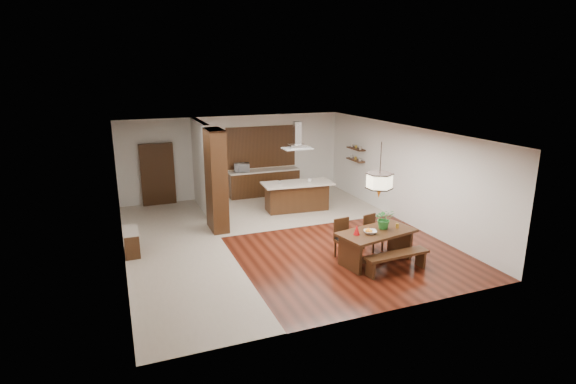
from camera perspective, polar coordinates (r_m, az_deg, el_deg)
name	(u,v)px	position (r m, az deg, el deg)	size (l,w,h in m)	color
room_shell	(277,164)	(11.89, -1.35, 3.64)	(9.00, 9.04, 2.92)	#341109
tile_hallway	(177,251)	(11.88, -13.94, -7.23)	(2.50, 9.00, 0.01)	#B6A897
tile_kitchen	(287,207)	(15.10, -0.12, -1.89)	(5.50, 4.00, 0.01)	#B6A897
soffit_band	(277,132)	(11.75, -1.37, 7.57)	(8.00, 9.00, 0.02)	#3B1F0E
partition_pier	(216,181)	(12.77, -9.11, 1.45)	(0.45, 1.00, 2.90)	black
partition_stub	(202,166)	(14.78, -10.89, 3.25)	(0.18, 2.40, 2.90)	silver
hallway_console	(131,242)	(11.89, -19.26, -6.03)	(0.37, 0.88, 0.63)	black
hallway_doorway	(158,174)	(15.77, -16.22, 2.16)	(1.10, 0.20, 2.10)	black
rear_counter	(264,182)	(16.43, -3.09, 1.22)	(2.60, 0.62, 0.95)	black
kitchen_window	(261,147)	(16.42, -3.44, 5.74)	(2.60, 0.08, 1.50)	#AA6133
shelf_lower	(355,160)	(15.96, 8.57, 4.04)	(0.26, 0.90, 0.04)	black
shelf_upper	(356,149)	(15.88, 8.62, 5.46)	(0.26, 0.90, 0.04)	black
dining_table	(376,239)	(10.91, 11.14, -5.90)	(2.01, 1.28, 0.78)	black
dining_bench	(396,263)	(10.61, 13.59, -8.70)	(1.60, 0.35, 0.45)	black
dining_chair_left	(345,239)	(11.04, 7.31, -5.96)	(0.43, 0.43, 0.97)	black
dining_chair_right	(374,233)	(11.64, 10.84, -5.14)	(0.40, 0.40, 0.91)	black
pendant_lantern	(380,170)	(10.43, 11.61, 2.71)	(0.64, 0.64, 1.31)	#FFF0C3
foliage_plant	(384,219)	(10.97, 12.14, -3.33)	(0.45, 0.39, 0.50)	#256F28
fruit_bowl	(370,232)	(10.65, 10.40, -5.01)	(0.30, 0.30, 0.07)	beige
napkin_cone	(357,230)	(10.49, 8.72, -4.77)	(0.15, 0.15, 0.24)	#B30C10
gold_ornament	(397,226)	(11.15, 13.72, -4.18)	(0.08, 0.08, 0.11)	gold
kitchen_island	(297,196)	(14.64, 1.13, -0.50)	(2.34, 1.16, 0.94)	black
range_hood	(297,135)	(14.24, 1.17, 7.21)	(0.90, 0.55, 0.87)	silver
island_cup	(309,181)	(14.56, 2.73, 1.47)	(0.13, 0.13, 0.10)	white
microwave	(242,168)	(16.06, -5.90, 3.10)	(0.53, 0.36, 0.30)	#B2B3B9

